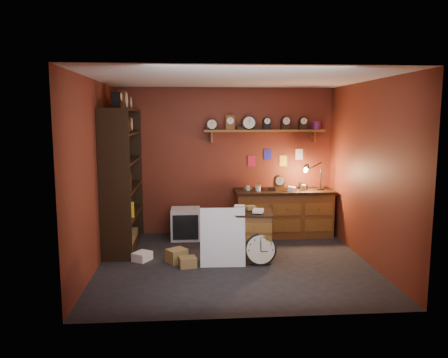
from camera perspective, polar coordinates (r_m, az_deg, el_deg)
floor at (r=6.66m, az=1.35°, el=-10.91°), size 4.00×4.00×0.00m
room_shell at (r=6.42m, az=1.70°, el=4.10°), size 4.02×3.62×2.71m
shelving_unit at (r=7.39m, az=-13.35°, el=0.78°), size 0.47×1.60×2.58m
workbench at (r=8.10m, az=7.76°, el=-4.04°), size 1.79×0.66×1.36m
low_cabinet at (r=6.74m, az=3.55°, el=-7.10°), size 0.71×0.63×0.83m
big_round_clock at (r=6.54m, az=4.77°, el=-9.15°), size 0.47×0.16×0.48m
white_panel at (r=6.56m, az=-0.17°, el=-11.20°), size 0.66×0.20×0.87m
mini_fridge at (r=7.89m, az=-5.02°, el=-5.84°), size 0.52×0.54×0.54m
floor_box_a at (r=6.49m, az=-4.78°, el=-10.75°), size 0.28×0.25×0.15m
floor_box_b at (r=6.86m, az=-10.64°, el=-9.90°), size 0.32×0.34×0.13m
floor_box_c at (r=6.70m, az=-6.19°, el=-9.91°), size 0.35×0.34×0.20m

